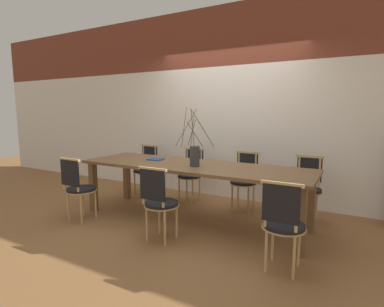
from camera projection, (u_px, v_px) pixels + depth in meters
ground_plane at (192, 220)px, 4.12m from camera, size 16.00×16.00×0.00m
wall_rear at (229, 104)px, 5.02m from camera, size 12.00×0.06×3.20m
dining_table at (192, 171)px, 4.02m from camera, size 3.16×0.95×0.77m
chair_near_leftend at (78, 186)px, 4.02m from camera, size 0.41×0.41×0.88m
chair_near_left at (159, 200)px, 3.38m from camera, size 0.41×0.41×0.88m
chair_near_center at (283, 222)px, 2.73m from camera, size 0.41×0.41×0.88m
chair_far_leftend at (146, 167)px, 5.38m from camera, size 0.41×0.41×0.88m
chair_far_left at (191, 172)px, 4.93m from camera, size 0.41×0.41×0.88m
chair_far_center at (244, 178)px, 4.49m from camera, size 0.41×0.41×0.88m
chair_far_right at (307, 185)px, 4.06m from camera, size 0.41×0.41×0.88m
vase_centerpiece at (195, 155)px, 3.87m from camera, size 0.47×0.47×0.76m
book_stack at (155, 159)px, 4.40m from camera, size 0.23×0.21×0.02m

